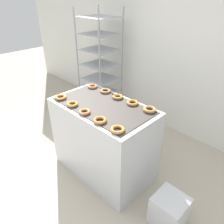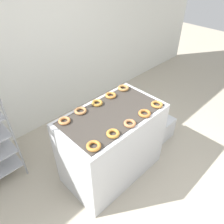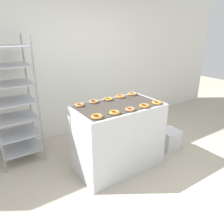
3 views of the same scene
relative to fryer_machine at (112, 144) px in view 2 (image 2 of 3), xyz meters
name	(u,v)px [view 2 (image 2 of 3)]	position (x,y,z in m)	size (l,w,h in m)	color
ground_plane	(146,198)	(0.00, -0.60, -0.49)	(14.00, 14.00, 0.00)	#B2A893
wall_back	(35,41)	(0.00, 1.52, 0.91)	(8.00, 0.05, 2.80)	silver
fryer_machine	(112,144)	(0.00, 0.00, 0.00)	(1.23, 0.71, 0.98)	silver
glaze_bin	(161,127)	(1.03, -0.06, -0.32)	(0.32, 0.31, 0.34)	silver
donut_near_leftmost	(94,146)	(-0.48, -0.24, 0.51)	(0.14, 0.14, 0.03)	#BB7630
donut_near_left	(113,134)	(-0.23, -0.25, 0.51)	(0.13, 0.13, 0.03)	#B37A31
donut_near_center	(130,123)	(0.00, -0.26, 0.51)	(0.13, 0.13, 0.03)	#B26F44
donut_near_right	(145,113)	(0.24, -0.26, 0.51)	(0.14, 0.14, 0.03)	#B86D2F
donut_near_rightmost	(157,104)	(0.48, -0.26, 0.51)	(0.14, 0.14, 0.03)	#B67834
donut_far_leftmost	(64,121)	(-0.46, 0.25, 0.51)	(0.13, 0.13, 0.03)	#B97540
donut_far_left	(80,111)	(-0.23, 0.27, 0.51)	(0.14, 0.14, 0.03)	#A87244
donut_far_center	(97,103)	(0.00, 0.25, 0.51)	(0.13, 0.13, 0.03)	#AC7B31
donut_far_right	(111,95)	(0.23, 0.25, 0.51)	(0.14, 0.14, 0.03)	#B97533
donut_far_rightmost	(123,88)	(0.46, 0.26, 0.51)	(0.14, 0.14, 0.04)	#A7763E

